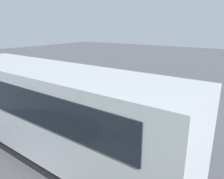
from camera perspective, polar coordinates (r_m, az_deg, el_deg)
ground_plane at (r=12.00m, az=8.64°, el=-6.33°), size 80.00×80.00×0.00m
tour_bus at (r=8.14m, az=-15.69°, el=-5.62°), size 10.44×2.79×3.25m
spectator_far_left at (r=10.00m, az=-0.76°, el=-4.43°), size 0.58×0.36×1.76m
spectator_left at (r=10.64m, az=-5.93°, el=-3.08°), size 0.57×0.33×1.79m
spectator_centre at (r=11.21m, az=-10.14°, el=-2.23°), size 0.57×0.31×1.79m
parked_motorcycle_silver at (r=11.19m, az=-12.20°, el=-5.61°), size 2.04×0.67×0.99m
stunt_motorcycle at (r=15.55m, az=1.53°, el=3.00°), size 2.05×0.58×1.64m
traffic_cone at (r=14.80m, az=10.72°, el=-0.74°), size 0.34×0.34×0.63m
bay_line_b at (r=11.73m, az=19.72°, el=-7.73°), size 0.12×3.68×0.01m
bay_line_c at (r=12.60m, az=7.76°, el=-5.15°), size 0.12×3.78×0.01m
bay_line_d at (r=13.96m, az=-2.19°, el=-2.82°), size 0.13×4.69×0.01m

